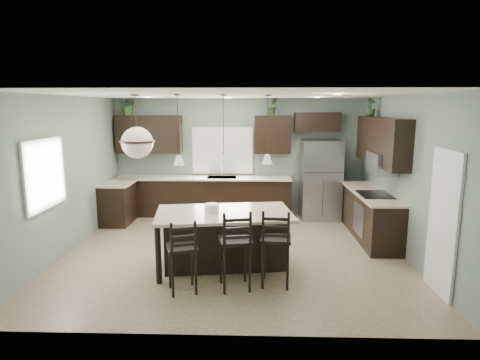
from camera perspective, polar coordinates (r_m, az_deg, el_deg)
name	(u,v)px	position (r m, az deg, el deg)	size (l,w,h in m)	color
ground	(234,251)	(7.46, -0.88, -10.05)	(6.00, 6.00, 0.00)	#9E8466
pantry_door	(443,223)	(6.25, 26.90, -5.48)	(0.04, 0.82, 2.04)	white
window_back	(223,150)	(9.80, -2.50, 4.22)	(1.35, 0.02, 1.00)	white
window_left	(44,174)	(7.09, -26.11, 0.77)	(0.02, 1.10, 1.00)	white
left_return_cabs	(118,204)	(9.44, -17.01, -3.25)	(0.60, 0.90, 0.90)	black
left_return_countertop	(117,183)	(9.34, -17.05, -0.45)	(0.66, 0.96, 0.04)	beige
back_lower_cabs	(203,197)	(9.75, -5.22, -2.41)	(4.20, 0.60, 0.90)	black
back_countertop	(203,178)	(9.63, -5.28, 0.29)	(4.20, 0.66, 0.04)	beige
sink_inset	(222,177)	(9.59, -2.61, 0.37)	(0.70, 0.45, 0.01)	gray
faucet	(222,172)	(9.53, -2.63, 1.19)	(0.02, 0.02, 0.28)	silver
back_upper_left	(149,134)	(9.90, -12.81, 6.36)	(1.55, 0.34, 0.90)	black
back_upper_right	(272,135)	(9.59, 4.62, 6.46)	(0.85, 0.34, 0.90)	black
fridge_header	(317,122)	(9.69, 10.93, 8.12)	(1.05, 0.34, 0.45)	black
right_lower_cabs	(370,216)	(8.48, 18.01, -4.84)	(0.60, 2.35, 0.90)	black
right_countertop	(370,193)	(8.37, 18.06, -1.73)	(0.66, 2.35, 0.04)	beige
cooktop	(375,194)	(8.11, 18.60, -1.97)	(0.58, 0.75, 0.02)	black
wall_oven_front	(358,219)	(8.15, 16.47, -5.38)	(0.01, 0.72, 0.60)	gray
right_upper_cabs	(381,141)	(8.27, 19.46, 5.27)	(0.34, 2.35, 0.90)	black
microwave	(382,163)	(8.04, 19.54, 2.25)	(0.40, 0.75, 0.40)	gray
refrigerator	(321,180)	(9.54, 11.39, 0.06)	(0.90, 0.74, 1.85)	gray
kitchen_island	(224,239)	(6.64, -2.26, -8.44)	(2.17, 1.23, 0.92)	black
serving_dish	(212,208)	(6.48, -4.07, -4.03)	(0.24, 0.24, 0.14)	silver
bar_stool_left	(182,255)	(5.80, -8.23, -10.58)	(0.40, 0.40, 1.08)	black
bar_stool_center	(235,249)	(5.83, -0.71, -9.78)	(0.44, 0.44, 1.19)	black
bar_stool_right	(276,247)	(5.96, 5.11, -9.46)	(0.43, 0.43, 1.17)	black
pendant_left	(178,130)	(6.29, -8.81, 7.03)	(0.17, 0.17, 1.10)	silver
pendant_center	(223,130)	(6.29, -2.38, 7.15)	(0.17, 0.17, 1.10)	silver
pendant_right	(268,130)	(6.38, 3.96, 7.17)	(0.17, 0.17, 1.10)	white
chandelier	(136,127)	(6.47, -14.51, 7.38)	(0.53, 0.53, 1.00)	beige
plant_back_left	(129,105)	(9.97, -15.57, 10.22)	(0.43, 0.37, 0.47)	#355826
plant_back_right	(273,106)	(9.54, 4.68, 10.47)	(0.24, 0.20, 0.44)	#2C4D21
plant_right_wall	(370,107)	(8.97, 18.04, 9.83)	(0.22, 0.22, 0.39)	#294C21
room_shell	(234,159)	(7.05, -0.92, 3.01)	(6.00, 6.00, 6.00)	slate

